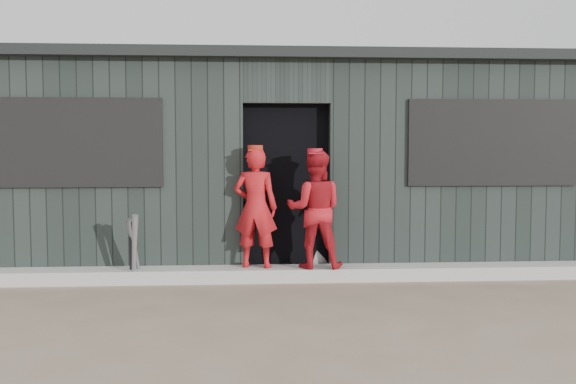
{
  "coord_description": "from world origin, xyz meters",
  "views": [
    {
      "loc": [
        -0.46,
        -5.3,
        1.5
      ],
      "look_at": [
        0.0,
        1.8,
        1.0
      ],
      "focal_mm": 40.0,
      "sensor_mm": 36.0,
      "label": 1
    }
  ],
  "objects": [
    {
      "name": "bat_mid",
      "position": [
        -1.69,
        1.74,
        0.37
      ],
      "size": [
        0.17,
        0.29,
        0.73
      ],
      "primitive_type": "cone",
      "rotation": [
        0.3,
        0.0,
        -0.39
      ],
      "color": "slate",
      "rests_on": "ground"
    },
    {
      "name": "dugout",
      "position": [
        0.0,
        3.5,
        1.29
      ],
      "size": [
        8.3,
        3.3,
        2.62
      ],
      "color": "black",
      "rests_on": "ground"
    },
    {
      "name": "player_red_right",
      "position": [
        0.3,
        1.78,
        0.81
      ],
      "size": [
        0.69,
        0.57,
        1.31
      ],
      "primitive_type": "imported",
      "rotation": [
        0.0,
        0.0,
        3.02
      ],
      "color": "#B2151E",
      "rests_on": "curb"
    },
    {
      "name": "ground",
      "position": [
        0.0,
        0.0,
        0.0
      ],
      "size": [
        80.0,
        80.0,
        0.0
      ],
      "primitive_type": "plane",
      "color": "#72604E",
      "rests_on": "ground"
    },
    {
      "name": "player_red_left",
      "position": [
        -0.36,
        1.84,
        0.82
      ],
      "size": [
        0.54,
        0.41,
        1.35
      ],
      "primitive_type": "imported",
      "rotation": [
        0.0,
        0.0,
        2.95
      ],
      "color": "#B1151A",
      "rests_on": "curb"
    },
    {
      "name": "curb",
      "position": [
        0.0,
        1.82,
        0.07
      ],
      "size": [
        8.0,
        0.36,
        0.15
      ],
      "primitive_type": "cube",
      "color": "#A5A59F",
      "rests_on": "ground"
    },
    {
      "name": "bat_right",
      "position": [
        -1.72,
        1.74,
        0.36
      ],
      "size": [
        0.13,
        0.25,
        0.72
      ],
      "primitive_type": "cone",
      "rotation": [
        0.25,
        0.0,
        0.27
      ],
      "color": "black",
      "rests_on": "ground"
    },
    {
      "name": "player_grey_back",
      "position": [
        0.39,
        2.31,
        0.59
      ],
      "size": [
        0.63,
        0.46,
        1.18
      ],
      "primitive_type": "imported",
      "rotation": [
        0.0,
        0.0,
        2.98
      ],
      "color": "#AEAEAE",
      "rests_on": "ground"
    },
    {
      "name": "bat_left",
      "position": [
        -1.66,
        1.59,
        0.4
      ],
      "size": [
        0.16,
        0.34,
        0.8
      ],
      "primitive_type": "cone",
      "rotation": [
        0.34,
        0.0,
        0.29
      ],
      "color": "gray",
      "rests_on": "ground"
    }
  ]
}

